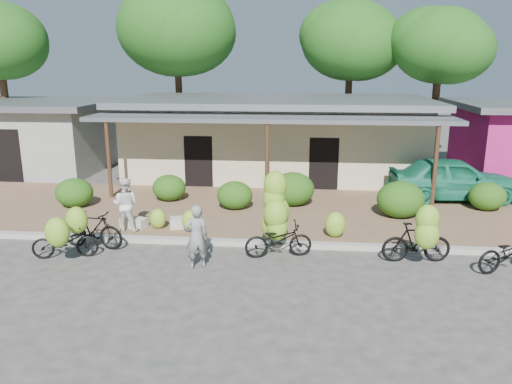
{
  "coord_description": "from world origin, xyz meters",
  "views": [
    {
      "loc": [
        1.27,
        -10.61,
        4.77
      ],
      "look_at": [
        -0.09,
        3.18,
        1.2
      ],
      "focal_mm": 35.0,
      "sensor_mm": 36.0,
      "label": 1
    }
  ],
  "objects_px": {
    "bike_far_left": "(63,240)",
    "tree_far_center": "(173,27)",
    "bike_center": "(277,222)",
    "sack_near": "(185,222)",
    "sack_far": "(134,222)",
    "vendor": "(196,237)",
    "bystander": "(126,204)",
    "bike_left": "(90,228)",
    "bike_right": "(419,238)",
    "tree_near_right": "(436,43)",
    "teal_van": "(453,179)",
    "tree_center_right": "(347,39)",
    "bike_far_right": "(511,253)"
  },
  "relations": [
    {
      "from": "tree_far_center",
      "to": "bike_center",
      "type": "xyz_separation_m",
      "value": [
        6.29,
        -14.56,
        -5.79
      ]
    },
    {
      "from": "bike_far_left",
      "to": "bike_left",
      "type": "distance_m",
      "value": 0.84
    },
    {
      "from": "bystander",
      "to": "vendor",
      "type": "bearing_deg",
      "value": 142.01
    },
    {
      "from": "tree_far_center",
      "to": "bike_left",
      "type": "xyz_separation_m",
      "value": [
        1.41,
        -14.8,
        -6.04
      ]
    },
    {
      "from": "tree_far_center",
      "to": "tree_near_right",
      "type": "bearing_deg",
      "value": -6.58
    },
    {
      "from": "tree_near_right",
      "to": "sack_near",
      "type": "bearing_deg",
      "value": -129.31
    },
    {
      "from": "tree_far_center",
      "to": "bike_far_left",
      "type": "bearing_deg",
      "value": -86.17
    },
    {
      "from": "sack_near",
      "to": "vendor",
      "type": "distance_m",
      "value": 2.84
    },
    {
      "from": "bystander",
      "to": "teal_van",
      "type": "height_order",
      "value": "bystander"
    },
    {
      "from": "bike_far_left",
      "to": "sack_near",
      "type": "xyz_separation_m",
      "value": [
        2.48,
        2.46,
        -0.26
      ]
    },
    {
      "from": "bike_left",
      "to": "bike_center",
      "type": "xyz_separation_m",
      "value": [
        4.88,
        0.24,
        0.25
      ]
    },
    {
      "from": "sack_near",
      "to": "sack_far",
      "type": "distance_m",
      "value": 1.5
    },
    {
      "from": "tree_center_right",
      "to": "tree_near_right",
      "type": "xyz_separation_m",
      "value": [
        4.0,
        -2.0,
        -0.32
      ]
    },
    {
      "from": "bike_center",
      "to": "sack_near",
      "type": "bearing_deg",
      "value": 48.63
    },
    {
      "from": "tree_far_center",
      "to": "bike_left",
      "type": "height_order",
      "value": "tree_far_center"
    },
    {
      "from": "tree_near_right",
      "to": "bystander",
      "type": "distance_m",
      "value": 17.03
    },
    {
      "from": "bike_far_right",
      "to": "sack_far",
      "type": "height_order",
      "value": "bike_far_right"
    },
    {
      "from": "bike_far_left",
      "to": "tree_far_center",
      "type": "bearing_deg",
      "value": -10.74
    },
    {
      "from": "tree_near_right",
      "to": "bike_right",
      "type": "xyz_separation_m",
      "value": [
        -3.23,
        -13.51,
        -5.01
      ]
    },
    {
      "from": "tree_near_right",
      "to": "vendor",
      "type": "distance_m",
      "value": 17.3
    },
    {
      "from": "bike_left",
      "to": "bike_right",
      "type": "height_order",
      "value": "bike_right"
    },
    {
      "from": "bike_right",
      "to": "bike_far_right",
      "type": "distance_m",
      "value": 2.09
    },
    {
      "from": "tree_center_right",
      "to": "bike_left",
      "type": "relative_size",
      "value": 4.47
    },
    {
      "from": "tree_near_right",
      "to": "bike_center",
      "type": "relative_size",
      "value": 3.48
    },
    {
      "from": "tree_far_center",
      "to": "vendor",
      "type": "height_order",
      "value": "tree_far_center"
    },
    {
      "from": "tree_far_center",
      "to": "bike_far_left",
      "type": "xyz_separation_m",
      "value": [
        1.04,
        -15.55,
        -6.11
      ]
    },
    {
      "from": "bike_center",
      "to": "teal_van",
      "type": "relative_size",
      "value": 0.48
    },
    {
      "from": "vendor",
      "to": "bystander",
      "type": "xyz_separation_m",
      "value": [
        -2.52,
        2.2,
        0.11
      ]
    },
    {
      "from": "tree_center_right",
      "to": "bike_right",
      "type": "bearing_deg",
      "value": -87.14
    },
    {
      "from": "bike_center",
      "to": "sack_far",
      "type": "distance_m",
      "value": 4.51
    },
    {
      "from": "sack_near",
      "to": "bike_center",
      "type": "bearing_deg",
      "value": -28.02
    },
    {
      "from": "bike_right",
      "to": "sack_far",
      "type": "relative_size",
      "value": 2.32
    },
    {
      "from": "bike_left",
      "to": "sack_far",
      "type": "height_order",
      "value": "bike_left"
    },
    {
      "from": "bike_center",
      "to": "bike_right",
      "type": "distance_m",
      "value": 3.52
    },
    {
      "from": "bike_far_right",
      "to": "bystander",
      "type": "distance_m",
      "value": 10.07
    },
    {
      "from": "sack_far",
      "to": "bystander",
      "type": "xyz_separation_m",
      "value": [
        -0.1,
        -0.3,
        0.64
      ]
    },
    {
      "from": "tree_far_center",
      "to": "bike_far_left",
      "type": "relative_size",
      "value": 5.25
    },
    {
      "from": "bike_far_left",
      "to": "bike_right",
      "type": "height_order",
      "value": "bike_right"
    },
    {
      "from": "tree_far_center",
      "to": "sack_near",
      "type": "height_order",
      "value": "tree_far_center"
    },
    {
      "from": "vendor",
      "to": "bike_left",
      "type": "bearing_deg",
      "value": -40.72
    },
    {
      "from": "bike_far_right",
      "to": "sack_far",
      "type": "bearing_deg",
      "value": 56.82
    },
    {
      "from": "tree_near_right",
      "to": "bike_left",
      "type": "bearing_deg",
      "value": -131.08
    },
    {
      "from": "bike_center",
      "to": "teal_van",
      "type": "bearing_deg",
      "value": -60.55
    },
    {
      "from": "sack_near",
      "to": "tree_near_right",
      "type": "bearing_deg",
      "value": 50.69
    },
    {
      "from": "bike_right",
      "to": "teal_van",
      "type": "bearing_deg",
      "value": -28.05
    },
    {
      "from": "tree_far_center",
      "to": "bike_center",
      "type": "relative_size",
      "value": 4.23
    },
    {
      "from": "tree_near_right",
      "to": "bystander",
      "type": "height_order",
      "value": "tree_near_right"
    },
    {
      "from": "tree_near_right",
      "to": "bike_right",
      "type": "relative_size",
      "value": 4.25
    },
    {
      "from": "sack_near",
      "to": "vendor",
      "type": "bearing_deg",
      "value": -70.47
    },
    {
      "from": "bike_right",
      "to": "teal_van",
      "type": "distance_m",
      "value": 6.37
    }
  ]
}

